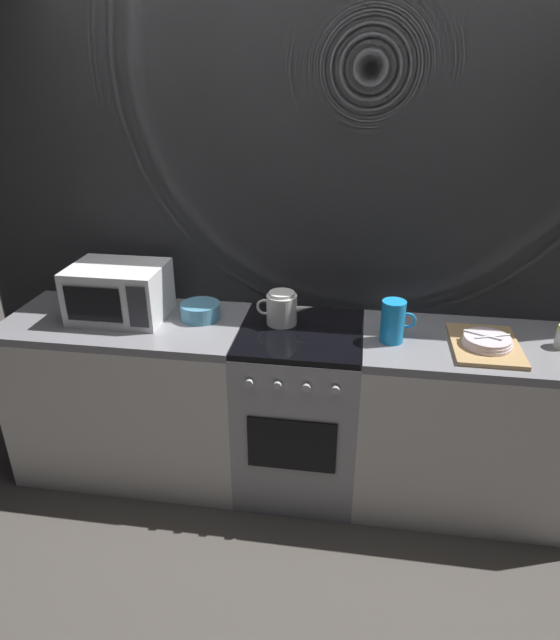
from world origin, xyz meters
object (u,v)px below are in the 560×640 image
object	(u,v)px
mixing_bowl	(201,311)
dish_pile	(486,343)
stove_unit	(299,409)
pitcher	(393,321)
microwave	(119,292)
kettle	(282,308)

from	to	relation	value
mixing_bowl	dish_pile	size ratio (longest dim) A/B	0.50
stove_unit	pitcher	size ratio (longest dim) A/B	4.50
stove_unit	mixing_bowl	distance (m)	0.72
microwave	mixing_bowl	bearing A→B (deg)	5.40
microwave	kettle	bearing A→B (deg)	2.78
stove_unit	mixing_bowl	size ratio (longest dim) A/B	4.50
kettle	pitcher	distance (m)	0.54
stove_unit	dish_pile	size ratio (longest dim) A/B	2.25
microwave	mixing_bowl	world-z (taller)	microwave
stove_unit	pitcher	xyz separation A→B (m)	(0.43, -0.04, 0.55)
kettle	pitcher	bearing A→B (deg)	-12.10
mixing_bowl	pitcher	bearing A→B (deg)	-6.76
stove_unit	mixing_bowl	world-z (taller)	mixing_bowl
kettle	pitcher	size ratio (longest dim) A/B	1.42
microwave	mixing_bowl	size ratio (longest dim) A/B	2.30
kettle	mixing_bowl	world-z (taller)	kettle
stove_unit	dish_pile	distance (m)	0.97
mixing_bowl	microwave	bearing A→B (deg)	-174.60
microwave	kettle	distance (m)	0.82
microwave	stove_unit	bearing A→B (deg)	-1.95
microwave	dish_pile	distance (m)	1.77
microwave	dish_pile	size ratio (longest dim) A/B	1.15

